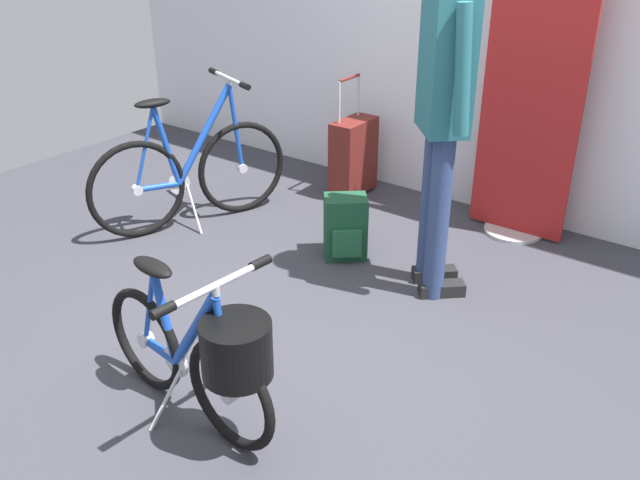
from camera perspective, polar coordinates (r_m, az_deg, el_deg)
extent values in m
plane|color=#38383F|center=(3.19, -0.04, -10.12)|extent=(6.79, 6.79, 0.00)
cylinder|color=#B7B7BC|center=(4.52, 15.68, 0.76)|extent=(0.36, 0.36, 0.02)
cube|color=#A51E1E|center=(4.22, 17.21, 11.88)|extent=(0.60, 0.02, 1.79)
torus|color=black|center=(2.67, -7.43, -12.57)|extent=(0.47, 0.08, 0.47)
cylinder|color=#B7B7BC|center=(2.67, -7.43, -12.57)|extent=(0.06, 0.06, 0.06)
torus|color=black|center=(3.02, -14.21, -7.98)|extent=(0.47, 0.08, 0.47)
cylinder|color=#B7B7BC|center=(3.02, -14.21, -7.98)|extent=(0.06, 0.06, 0.06)
cylinder|color=#1947B2|center=(2.96, -13.05, -8.87)|extent=(0.21, 0.05, 0.05)
cylinder|color=#1947B2|center=(2.67, -10.36, -7.37)|extent=(0.33, 0.07, 0.46)
cylinder|color=#1947B2|center=(2.81, -12.72, -6.26)|extent=(0.12, 0.05, 0.39)
cylinder|color=#1947B2|center=(2.96, -13.05, -8.87)|extent=(0.21, 0.04, 0.04)
cylinder|color=#1947B2|center=(2.56, -8.02, -8.71)|extent=(0.07, 0.03, 0.42)
cylinder|color=#1947B2|center=(2.88, -13.94, -5.40)|extent=(0.14, 0.03, 0.38)
ellipsoid|color=black|center=(2.74, -13.70, -2.18)|extent=(0.23, 0.11, 0.05)
cylinder|color=#B7B7BC|center=(2.45, -8.69, -4.12)|extent=(0.03, 0.03, 0.04)
cylinder|color=#B7B7BC|center=(2.44, -8.72, -3.71)|extent=(0.06, 0.44, 0.03)
cylinder|color=black|center=(2.33, -12.88, -5.71)|extent=(0.04, 0.09, 0.04)
cylinder|color=black|center=(2.56, -4.97, -1.89)|extent=(0.04, 0.09, 0.04)
cylinder|color=#B7B7BC|center=(2.89, -11.83, -9.79)|extent=(0.14, 0.03, 0.14)
cylinder|color=#B7B7BC|center=(2.90, -12.59, -12.70)|extent=(0.03, 0.19, 0.22)
cylinder|color=black|center=(2.49, -6.92, -8.97)|extent=(0.28, 0.28, 0.22)
torus|color=black|center=(4.57, -6.47, 5.96)|extent=(0.26, 0.59, 0.62)
cylinder|color=#B7B7BC|center=(4.57, -6.47, 5.96)|extent=(0.07, 0.07, 0.06)
torus|color=black|center=(4.33, -14.91, 4.03)|extent=(0.26, 0.59, 0.62)
cylinder|color=#B7B7BC|center=(4.33, -14.91, 4.03)|extent=(0.07, 0.07, 0.06)
cylinder|color=#1947B2|center=(4.37, -13.23, 4.32)|extent=(0.13, 0.27, 0.05)
cylinder|color=#1947B2|center=(4.38, -9.59, 8.60)|extent=(0.19, 0.41, 0.59)
cylinder|color=#1947B2|center=(4.31, -12.60, 7.58)|extent=(0.09, 0.15, 0.52)
cylinder|color=#1947B2|center=(4.37, -13.23, 4.32)|extent=(0.12, 0.26, 0.04)
cylinder|color=#1947B2|center=(4.46, -6.99, 9.21)|extent=(0.06, 0.09, 0.56)
cylinder|color=#1947B2|center=(4.27, -14.30, 7.31)|extent=(0.08, 0.17, 0.50)
ellipsoid|color=black|center=(4.21, -13.70, 10.94)|extent=(0.16, 0.24, 0.05)
cylinder|color=#B7B7BC|center=(4.37, -7.55, 12.86)|extent=(0.03, 0.03, 0.04)
cylinder|color=#B7B7BC|center=(4.37, -7.56, 13.12)|extent=(0.42, 0.18, 0.03)
cylinder|color=black|center=(4.18, -6.23, 12.55)|extent=(0.10, 0.07, 0.04)
cylinder|color=black|center=(4.56, -8.78, 13.62)|extent=(0.10, 0.07, 0.04)
cylinder|color=#B7B7BC|center=(4.41, -11.59, 4.61)|extent=(0.06, 0.14, 0.14)
cylinder|color=#B7B7BC|center=(4.41, -10.37, 2.53)|extent=(0.19, 0.08, 0.29)
cylinder|color=navy|center=(3.53, 9.76, 1.65)|extent=(0.11, 0.11, 0.88)
cube|color=black|center=(3.73, 10.03, -3.99)|extent=(0.24, 0.23, 0.07)
cylinder|color=navy|center=(3.67, 9.15, 2.70)|extent=(0.11, 0.11, 0.88)
cube|color=black|center=(3.86, 9.44, -2.79)|extent=(0.24, 0.23, 0.07)
cube|color=#23606B|center=(3.35, 10.47, 14.43)|extent=(0.36, 0.37, 0.68)
cylinder|color=#23606B|center=(3.16, 11.74, 13.54)|extent=(0.12, 0.09, 0.58)
cylinder|color=#23606B|center=(3.56, 9.81, 15.13)|extent=(0.09, 0.12, 0.58)
cube|color=maroon|center=(4.83, 2.78, 6.93)|extent=(0.18, 0.36, 0.52)
cylinder|color=#B7B7BC|center=(4.64, 1.61, 11.30)|extent=(0.02, 0.02, 0.28)
cylinder|color=#B7B7BC|center=(4.83, 3.20, 11.88)|extent=(0.02, 0.02, 0.28)
cylinder|color=maroon|center=(4.70, 2.46, 13.24)|extent=(0.02, 0.23, 0.02)
cylinder|color=black|center=(4.80, 2.41, 3.47)|extent=(0.04, 0.02, 0.04)
cylinder|color=black|center=(5.00, 4.03, 4.38)|extent=(0.04, 0.02, 0.04)
cube|color=#19472D|center=(4.00, 2.11, 1.10)|extent=(0.30, 0.30, 0.37)
cube|color=#1F5939|center=(3.93, 2.25, -0.30)|extent=(0.15, 0.13, 0.16)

